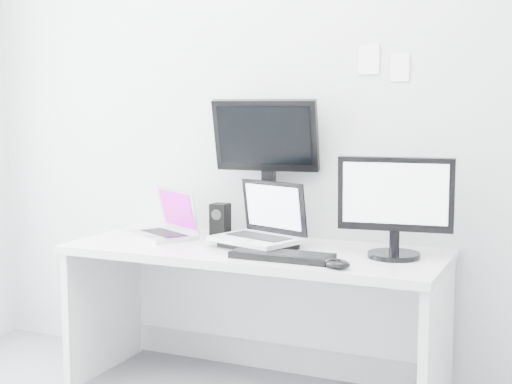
# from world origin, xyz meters

# --- Properties ---
(back_wall) EXTENTS (3.60, 0.00, 3.60)m
(back_wall) POSITION_xyz_m (0.00, 1.60, 1.35)
(back_wall) COLOR #B3B6B8
(back_wall) RESTS_ON ground
(desk) EXTENTS (1.80, 0.70, 0.73)m
(desk) POSITION_xyz_m (0.00, 1.25, 0.36)
(desk) COLOR silver
(desk) RESTS_ON ground
(macbook) EXTENTS (0.44, 0.40, 0.26)m
(macbook) POSITION_xyz_m (-0.54, 1.30, 0.86)
(macbook) COLOR silver
(macbook) RESTS_ON desk
(speaker) EXTENTS (0.11, 0.11, 0.17)m
(speaker) POSITION_xyz_m (-0.28, 1.45, 0.82)
(speaker) COLOR black
(speaker) RESTS_ON desk
(dell_laptop) EXTENTS (0.46, 0.41, 0.32)m
(dell_laptop) POSITION_xyz_m (0.02, 1.24, 0.89)
(dell_laptop) COLOR silver
(dell_laptop) RESTS_ON desk
(rear_monitor) EXTENTS (0.55, 0.25, 0.72)m
(rear_monitor) POSITION_xyz_m (-0.05, 1.51, 1.09)
(rear_monitor) COLOR black
(rear_monitor) RESTS_ON desk
(samsung_monitor) EXTENTS (0.53, 0.30, 0.47)m
(samsung_monitor) POSITION_xyz_m (0.66, 1.29, 0.96)
(samsung_monitor) COLOR black
(samsung_monitor) RESTS_ON desk
(keyboard) EXTENTS (0.45, 0.16, 0.03)m
(keyboard) POSITION_xyz_m (0.22, 1.06, 0.75)
(keyboard) COLOR black
(keyboard) RESTS_ON desk
(mouse) EXTENTS (0.15, 0.12, 0.04)m
(mouse) POSITION_xyz_m (0.50, 0.98, 0.75)
(mouse) COLOR black
(mouse) RESTS_ON desk
(wall_note_0) EXTENTS (0.10, 0.00, 0.14)m
(wall_note_0) POSITION_xyz_m (0.45, 1.59, 1.62)
(wall_note_0) COLOR white
(wall_note_0) RESTS_ON back_wall
(wall_note_1) EXTENTS (0.09, 0.00, 0.13)m
(wall_note_1) POSITION_xyz_m (0.60, 1.59, 1.58)
(wall_note_1) COLOR white
(wall_note_1) RESTS_ON back_wall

